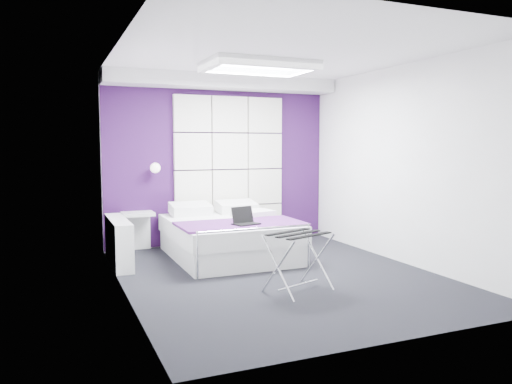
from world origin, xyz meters
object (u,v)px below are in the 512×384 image
wall_lamp (155,168)px  bed (228,236)px  radiator (119,242)px  laptop (245,220)px  luggage_rack (298,262)px  nightstand (138,214)px

wall_lamp → bed: size_ratio=0.08×
radiator → bed: size_ratio=0.62×
bed → laptop: size_ratio=6.18×
radiator → luggage_rack: (1.61, -1.97, 0.01)m
bed → nightstand: size_ratio=4.28×
wall_lamp → bed: bearing=-47.1°
nightstand → radiator: bearing=-117.2°
bed → luggage_rack: 1.84m
wall_lamp → radiator: wall_lamp is taller
radiator → wall_lamp: bearing=49.9°
radiator → bed: 1.48m
radiator → laptop: (1.48, -0.74, 0.30)m
nightstand → laptop: size_ratio=1.44×
bed → radiator: bearing=174.8°
luggage_rack → radiator: bearing=109.7°
nightstand → luggage_rack: luggage_rack is taller
wall_lamp → laptop: size_ratio=0.48×
bed → nightstand: 1.42m
wall_lamp → radiator: (-0.64, -0.76, -0.92)m
wall_lamp → nightstand: 0.72m
radiator → nightstand: 0.85m
nightstand → luggage_rack: 2.97m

